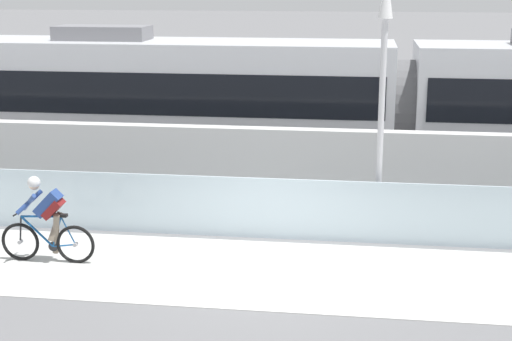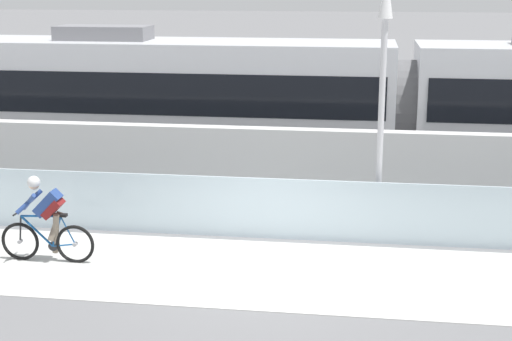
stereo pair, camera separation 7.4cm
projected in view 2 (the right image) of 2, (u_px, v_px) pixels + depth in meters
The scene contains 9 objects.
ground_plane at pixel (263, 273), 13.52m from camera, with size 200.00×200.00×0.00m, color slate.
bike_path_deck at pixel (263, 273), 13.52m from camera, with size 32.00×3.20×0.01m, color beige.
glass_parapet at pixel (275, 209), 15.14m from camera, with size 32.00×0.05×1.23m, color silver.
concrete_barrier_wall at pixel (285, 171), 16.79m from camera, with size 32.00×0.36×1.87m, color silver.
tram_rail_near at pixel (295, 182), 19.40m from camera, with size 32.00×0.08×0.01m, color #595654.
tram_rail_far at pixel (300, 169), 20.78m from camera, with size 32.00×0.08×0.01m, color #595654.
tram at pixel (403, 106), 19.26m from camera, with size 22.56×2.54×3.81m.
cyclist_on_bike at pixel (46, 221), 13.86m from camera, with size 1.77×0.58×1.61m.
lamp_post_antenna at pixel (383, 73), 14.49m from camera, with size 0.28×0.28×5.20m.
Camera 2 is at (1.67, -12.54, 5.08)m, focal length 53.99 mm.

